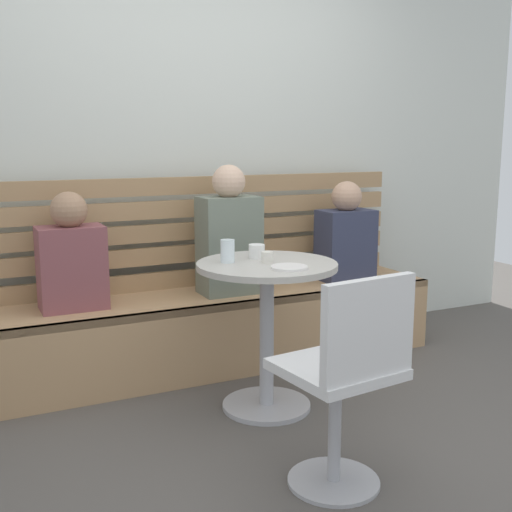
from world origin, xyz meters
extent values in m
plane|color=#514C47|center=(0.00, 0.00, 0.00)|extent=(8.00, 8.00, 0.00)
cube|color=silver|center=(0.00, 1.64, 1.45)|extent=(5.20, 0.10, 2.90)
cube|color=tan|center=(0.00, 1.20, 0.22)|extent=(2.70, 0.52, 0.44)
cube|color=#94734F|center=(0.00, 0.96, 0.42)|extent=(2.70, 0.04, 0.04)
cube|color=#A68157|center=(0.00, 1.44, 0.49)|extent=(2.65, 0.04, 0.10)
cube|color=tan|center=(0.00, 1.44, 0.64)|extent=(2.65, 0.04, 0.10)
cube|color=#A68157|center=(0.00, 1.44, 0.78)|extent=(2.65, 0.04, 0.10)
cube|color=tan|center=(0.00, 1.44, 0.92)|extent=(2.65, 0.04, 0.10)
cube|color=#A68157|center=(0.00, 1.44, 1.05)|extent=(2.65, 0.04, 0.10)
cylinder|color=#ADADB2|center=(-0.01, 0.53, 0.01)|extent=(0.44, 0.44, 0.02)
cylinder|color=#ADADB2|center=(-0.01, 0.53, 0.37)|extent=(0.07, 0.07, 0.69)
cylinder|color=#B7B2A8|center=(-0.01, 0.53, 0.72)|extent=(0.68, 0.68, 0.03)
cylinder|color=#ADADB2|center=(-0.09, -0.22, 0.01)|extent=(0.36, 0.36, 0.02)
cylinder|color=#ADADB2|center=(-0.09, -0.22, 0.23)|extent=(0.05, 0.05, 0.45)
cube|color=silver|center=(-0.09, -0.22, 0.47)|extent=(0.44, 0.44, 0.04)
cube|color=silver|center=(-0.07, -0.39, 0.67)|extent=(0.40, 0.09, 0.36)
cube|color=slate|center=(0.07, 1.18, 0.72)|extent=(0.34, 0.22, 0.56)
sphere|color=#DBB293|center=(0.07, 1.18, 1.09)|extent=(0.19, 0.19, 0.19)
cube|color=#333851|center=(0.88, 1.19, 0.66)|extent=(0.34, 0.22, 0.44)
sphere|color=tan|center=(0.88, 1.19, 0.97)|extent=(0.19, 0.19, 0.19)
cube|color=brown|center=(-0.81, 1.22, 0.66)|extent=(0.34, 0.22, 0.44)
sphere|color=#A37A5B|center=(-0.81, 1.22, 0.96)|extent=(0.19, 0.19, 0.19)
cylinder|color=white|center=(-0.01, 0.65, 0.78)|extent=(0.08, 0.08, 0.07)
cylinder|color=white|center=(-0.18, 0.62, 0.80)|extent=(0.07, 0.07, 0.11)
cylinder|color=silver|center=(-0.01, 0.52, 0.77)|extent=(0.06, 0.06, 0.05)
cylinder|color=white|center=(0.02, 0.36, 0.75)|extent=(0.17, 0.17, 0.01)
camera|label=1|loc=(-1.36, -2.14, 1.32)|focal=44.67mm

